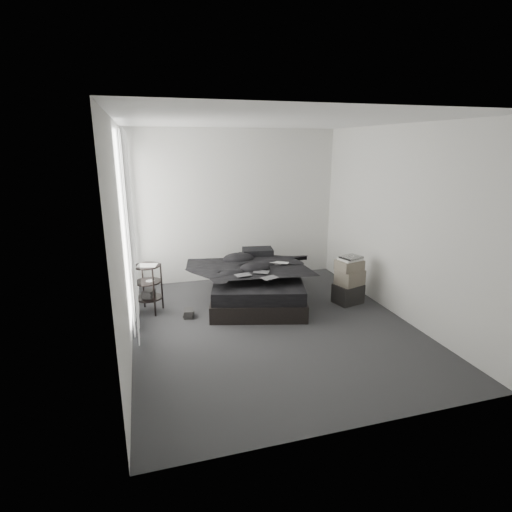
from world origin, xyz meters
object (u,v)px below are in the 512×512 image
object	(u,v)px
laptop	(279,260)
box_lower	(348,293)
side_stand	(148,289)
bed	(258,293)

from	to	relation	value
laptop	box_lower	distance (m)	1.17
laptop	side_stand	bearing A→B (deg)	-148.83
box_lower	laptop	bearing A→B (deg)	156.44
side_stand	box_lower	bearing A→B (deg)	-9.49
bed	side_stand	bearing A→B (deg)	-165.69
laptop	box_lower	bearing A→B (deg)	9.45
side_stand	laptop	bearing A→B (deg)	-1.85
laptop	bed	bearing A→B (deg)	-154.50
bed	side_stand	xyz separation A→B (m)	(-1.62, 0.02, 0.23)
side_stand	box_lower	distance (m)	2.96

